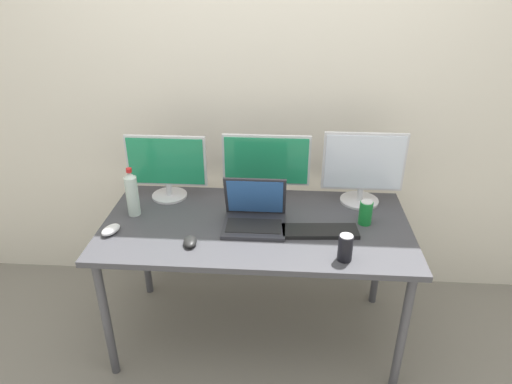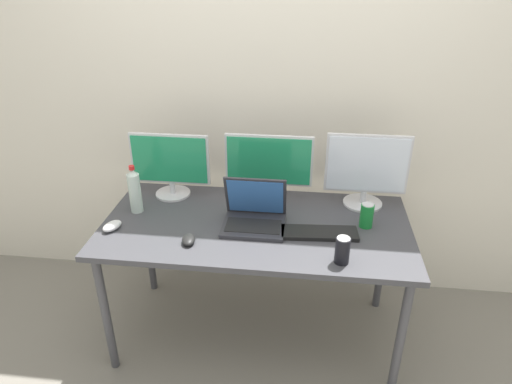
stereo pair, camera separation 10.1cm
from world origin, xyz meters
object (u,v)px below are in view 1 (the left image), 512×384
water_bottle (132,194)px  soda_can_by_laptop (366,213)px  mouse_by_laptop (111,230)px  soda_can_near_keyboard (345,248)px  keyboard_main (320,231)px  work_desk (256,234)px  mouse_by_keyboard (190,241)px  monitor_left (167,166)px  monitor_right (363,168)px  laptop_silver (255,214)px  monitor_center (266,165)px

water_bottle → soda_can_by_laptop: bearing=-0.6°
mouse_by_laptop → soda_can_near_keyboard: bearing=15.6°
keyboard_main → mouse_by_laptop: bearing=180.0°
work_desk → mouse_by_keyboard: bearing=-144.5°
monitor_left → soda_can_near_keyboard: bearing=-30.5°
monitor_right → mouse_by_keyboard: 1.00m
soda_can_by_laptop → mouse_by_keyboard: bearing=-163.5°
laptop_silver → mouse_by_laptop: size_ratio=2.84×
mouse_by_keyboard → mouse_by_laptop: mouse_by_laptop is taller
monitor_center → water_bottle: size_ratio=1.79×
laptop_silver → soda_can_near_keyboard: size_ratio=2.45×
monitor_right → soda_can_by_laptop: (-0.01, -0.23, -0.14)m
work_desk → monitor_left: 0.62m
soda_can_by_laptop → keyboard_main: bearing=-155.1°
work_desk → soda_can_by_laptop: size_ratio=12.35×
water_bottle → soda_can_near_keyboard: water_bottle is taller
work_desk → monitor_center: 0.38m
laptop_silver → keyboard_main: laptop_silver is taller
monitor_center → monitor_right: monitor_right is taller
work_desk → laptop_silver: 0.12m
laptop_silver → water_bottle: bearing=174.4°
work_desk → soda_can_by_laptop: (0.55, 0.04, 0.13)m
laptop_silver → mouse_by_keyboard: 0.35m
monitor_right → water_bottle: (-1.20, -0.22, -0.08)m
mouse_by_keyboard → work_desk: bearing=25.5°
soda_can_near_keyboard → mouse_by_laptop: bearing=172.8°
monitor_right → soda_can_near_keyboard: 0.59m
mouse_by_laptop → keyboard_main: bearing=26.9°
monitor_right → soda_can_near_keyboard: bearing=-104.1°
monitor_center → keyboard_main: 0.48m
work_desk → water_bottle: bearing=175.3°
monitor_left → water_bottle: bearing=-123.1°
laptop_silver → soda_can_near_keyboard: (0.42, -0.27, 0.00)m
monitor_center → soda_can_by_laptop: size_ratio=3.74×
monitor_center → work_desk: bearing=-97.9°
mouse_by_keyboard → water_bottle: (-0.35, 0.26, 0.10)m
work_desk → soda_can_near_keyboard: (0.41, -0.28, 0.13)m
laptop_silver → mouse_by_laptop: (-0.69, -0.13, -0.04)m
monitor_left → laptop_silver: (0.50, -0.27, -0.13)m
keyboard_main → water_bottle: 0.98m
monitor_right → keyboard_main: monitor_right is taller
water_bottle → monitor_right: bearing=10.5°
monitor_right → water_bottle: bearing=-169.5°
keyboard_main → soda_can_by_laptop: 0.26m
monitor_left → mouse_by_laptop: size_ratio=4.02×
water_bottle → mouse_by_laptop: bearing=-106.9°
monitor_center → mouse_by_keyboard: (-0.33, -0.48, -0.19)m
keyboard_main → mouse_by_laptop: 1.02m
monitor_center → monitor_right: (0.52, 0.01, -0.00)m
keyboard_main → monitor_right: bearing=51.3°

